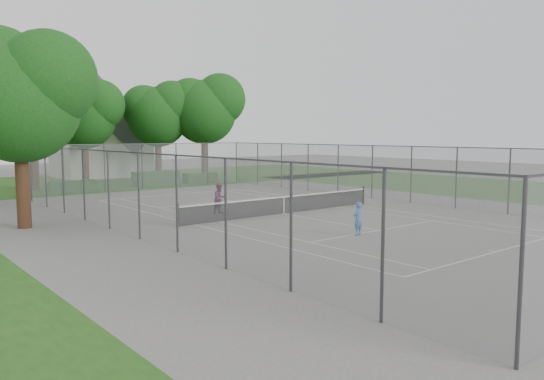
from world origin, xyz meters
TOP-DOWN VIEW (x-y plane):
  - ground at (0.00, 0.00)m, footprint 120.00×120.00m
  - grass_far at (0.00, 26.00)m, footprint 60.00×20.00m
  - grass_right at (22.00, 0.00)m, footprint 16.00×40.00m
  - court_markings at (0.00, 0.00)m, footprint 11.03×23.83m
  - tennis_net at (0.00, 0.00)m, footprint 12.87×0.10m
  - perimeter_fence at (0.00, 0.00)m, footprint 18.08×34.08m
  - tree_far_left at (-6.57, 21.62)m, footprint 7.06×6.45m
  - tree_far_midleft at (-1.76, 24.10)m, footprint 6.20×5.66m
  - tree_far_midright at (4.87, 23.51)m, footprint 6.37×5.82m
  - tree_far_right at (8.63, 21.44)m, footprint 6.90×6.30m
  - tree_side_front at (-11.82, 4.15)m, footprint 6.14×5.61m
  - hedge_left at (-5.17, 17.80)m, footprint 3.43×1.03m
  - hedge_mid at (1.85, 18.39)m, footprint 3.85×1.10m
  - hedge_right at (6.12, 18.43)m, footprint 2.94×1.08m
  - house at (2.20, 30.75)m, footprint 8.43×6.54m
  - girl_player at (-1.55, -6.58)m, footprint 0.59×0.46m
  - woman_player at (-2.58, 2.27)m, footprint 0.87×0.72m

SIDE VIEW (x-z plane):
  - ground at x=0.00m, z-range 0.00..0.00m
  - grass_far at x=0.00m, z-range 0.00..0.00m
  - grass_right at x=22.00m, z-range 0.00..0.00m
  - court_markings at x=0.00m, z-range 0.00..0.01m
  - hedge_left at x=-5.17m, z-range 0.00..0.86m
  - hedge_right at x=6.12m, z-range 0.00..0.88m
  - tennis_net at x=0.00m, z-range -0.04..1.06m
  - hedge_mid at x=1.85m, z-range 0.00..1.21m
  - girl_player at x=-1.55m, z-range 0.00..1.42m
  - woman_player at x=-2.58m, z-range 0.00..1.62m
  - perimeter_fence at x=0.00m, z-range 0.05..3.57m
  - house at x=2.20m, z-range -1.02..9.48m
  - tree_side_front at x=-11.82m, z-range 1.65..10.48m
  - tree_far_midleft at x=-1.76m, z-range 1.66..10.57m
  - tree_far_midright at x=4.87m, z-range 1.71..10.87m
  - tree_far_right at x=8.63m, z-range 1.85..11.77m
  - tree_far_left at x=-6.57m, z-range 1.90..12.06m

